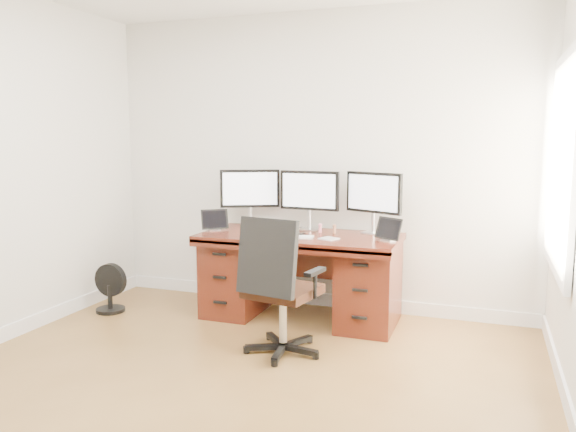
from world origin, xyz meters
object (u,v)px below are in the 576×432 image
(desk, at_px, (301,273))
(keyboard, at_px, (296,237))
(office_chair, at_px, (280,310))
(monitor_center, at_px, (309,193))
(floor_fan, at_px, (110,289))

(desk, distance_m, keyboard, 0.40)
(office_chair, xyz_separation_m, monitor_center, (-0.12, 1.09, 0.75))
(office_chair, distance_m, monitor_center, 1.33)
(floor_fan, bearing_deg, monitor_center, 20.34)
(office_chair, distance_m, floor_fan, 1.87)
(floor_fan, bearing_deg, office_chair, -14.28)
(monitor_center, relative_size, keyboard, 1.88)
(office_chair, bearing_deg, floor_fan, 177.13)
(desk, distance_m, office_chair, 0.86)
(floor_fan, distance_m, keyboard, 1.81)
(monitor_center, bearing_deg, desk, -85.55)
(floor_fan, height_order, monitor_center, monitor_center)
(floor_fan, relative_size, monitor_center, 0.80)
(monitor_center, distance_m, keyboard, 0.54)
(desk, xyz_separation_m, keyboard, (0.02, -0.19, 0.36))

